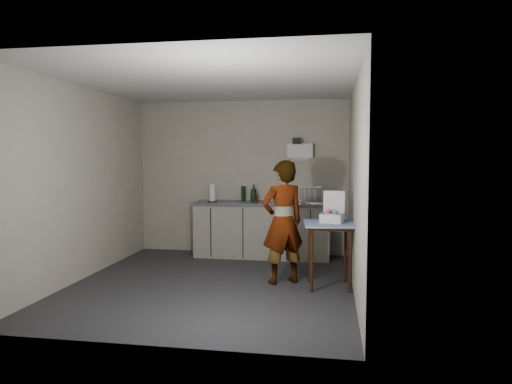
% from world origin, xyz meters
% --- Properties ---
extents(ground, '(4.00, 4.00, 0.00)m').
position_xyz_m(ground, '(0.00, 0.00, 0.00)').
color(ground, '#252429').
rests_on(ground, ground).
extents(wall_back, '(3.60, 0.02, 2.60)m').
position_xyz_m(wall_back, '(0.00, 1.99, 1.30)').
color(wall_back, '#B2AC9B').
rests_on(wall_back, ground).
extents(wall_right, '(0.02, 4.00, 2.60)m').
position_xyz_m(wall_right, '(1.79, 0.00, 1.30)').
color(wall_right, '#B2AC9B').
rests_on(wall_right, ground).
extents(wall_left, '(0.02, 4.00, 2.60)m').
position_xyz_m(wall_left, '(-1.79, 0.00, 1.30)').
color(wall_left, '#B2AC9B').
rests_on(wall_left, ground).
extents(ceiling, '(3.60, 4.00, 0.01)m').
position_xyz_m(ceiling, '(0.00, 0.00, 2.60)').
color(ceiling, white).
rests_on(ceiling, wall_back).
extents(kitchen_counter, '(2.24, 0.62, 0.91)m').
position_xyz_m(kitchen_counter, '(0.40, 1.70, 0.43)').
color(kitchen_counter, black).
rests_on(kitchen_counter, ground).
extents(wall_shelf, '(0.42, 0.18, 0.37)m').
position_xyz_m(wall_shelf, '(1.00, 1.92, 1.75)').
color(wall_shelf, white).
rests_on(wall_shelf, ground).
extents(side_table, '(0.70, 0.70, 0.82)m').
position_xyz_m(side_table, '(1.50, 0.10, 0.72)').
color(side_table, '#34160C').
rests_on(side_table, ground).
extents(standing_man, '(0.70, 0.64, 1.61)m').
position_xyz_m(standing_man, '(0.90, 0.19, 0.80)').
color(standing_man, '#B2A593').
rests_on(standing_man, ground).
extents(soap_bottle, '(0.15, 0.15, 0.29)m').
position_xyz_m(soap_bottle, '(0.26, 1.68, 1.06)').
color(soap_bottle, black).
rests_on(soap_bottle, kitchen_counter).
extents(soda_can, '(0.07, 0.07, 0.13)m').
position_xyz_m(soda_can, '(0.29, 1.75, 0.97)').
color(soda_can, red).
rests_on(soda_can, kitchen_counter).
extents(dark_bottle, '(0.07, 0.07, 0.25)m').
position_xyz_m(dark_bottle, '(0.07, 1.79, 1.04)').
color(dark_bottle, black).
rests_on(dark_bottle, kitchen_counter).
extents(paper_towel, '(0.16, 0.16, 0.29)m').
position_xyz_m(paper_towel, '(-0.43, 1.63, 1.05)').
color(paper_towel, black).
rests_on(paper_towel, kitchen_counter).
extents(dish_rack, '(0.38, 0.29, 0.27)m').
position_xyz_m(dish_rack, '(1.19, 1.72, 0.97)').
color(dish_rack, silver).
rests_on(dish_rack, kitchen_counter).
extents(bakery_box, '(0.32, 0.33, 0.39)m').
position_xyz_m(bakery_box, '(1.53, 0.16, 0.91)').
color(bakery_box, white).
rests_on(bakery_box, side_table).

